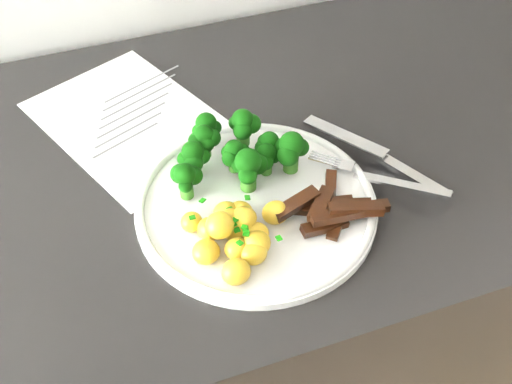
{
  "coord_description": "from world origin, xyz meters",
  "views": [
    {
      "loc": [
        -0.19,
        1.06,
        1.52
      ],
      "look_at": [
        -0.01,
        1.56,
        0.96
      ],
      "focal_mm": 45.13,
      "sensor_mm": 36.0,
      "label": 1
    }
  ],
  "objects_px": {
    "counter": "(202,351)",
    "fork": "(382,178)",
    "broccoli": "(235,150)",
    "recipe_paper": "(132,121)",
    "beef_strips": "(333,208)",
    "plate": "(256,204)",
    "potatoes": "(235,231)",
    "knife": "(393,165)"
  },
  "relations": [
    {
      "from": "counter",
      "to": "knife",
      "type": "height_order",
      "value": "knife"
    },
    {
      "from": "broccoli",
      "to": "fork",
      "type": "height_order",
      "value": "broccoli"
    },
    {
      "from": "broccoli",
      "to": "potatoes",
      "type": "xyz_separation_m",
      "value": [
        -0.04,
        -0.11,
        -0.02
      ]
    },
    {
      "from": "plate",
      "to": "beef_strips",
      "type": "xyz_separation_m",
      "value": [
        0.08,
        -0.05,
        0.01
      ]
    },
    {
      "from": "broccoli",
      "to": "knife",
      "type": "distance_m",
      "value": 0.21
    },
    {
      "from": "recipe_paper",
      "to": "knife",
      "type": "bearing_deg",
      "value": -34.93
    },
    {
      "from": "counter",
      "to": "knife",
      "type": "distance_m",
      "value": 0.55
    },
    {
      "from": "knife",
      "to": "counter",
      "type": "bearing_deg",
      "value": 159.81
    },
    {
      "from": "recipe_paper",
      "to": "beef_strips",
      "type": "distance_m",
      "value": 0.32
    },
    {
      "from": "counter",
      "to": "beef_strips",
      "type": "distance_m",
      "value": 0.53
    },
    {
      "from": "counter",
      "to": "beef_strips",
      "type": "relative_size",
      "value": 17.93
    },
    {
      "from": "recipe_paper",
      "to": "plate",
      "type": "relative_size",
      "value": 1.15
    },
    {
      "from": "potatoes",
      "to": "beef_strips",
      "type": "height_order",
      "value": "potatoes"
    },
    {
      "from": "counter",
      "to": "fork",
      "type": "height_order",
      "value": "fork"
    },
    {
      "from": "potatoes",
      "to": "beef_strips",
      "type": "bearing_deg",
      "value": -0.96
    },
    {
      "from": "fork",
      "to": "recipe_paper",
      "type": "bearing_deg",
      "value": 139.04
    },
    {
      "from": "recipe_paper",
      "to": "fork",
      "type": "relative_size",
      "value": 2.4
    },
    {
      "from": "plate",
      "to": "beef_strips",
      "type": "distance_m",
      "value": 0.09
    },
    {
      "from": "recipe_paper",
      "to": "beef_strips",
      "type": "height_order",
      "value": "beef_strips"
    },
    {
      "from": "potatoes",
      "to": "beef_strips",
      "type": "xyz_separation_m",
      "value": [
        0.12,
        -0.0,
        -0.0
      ]
    },
    {
      "from": "plate",
      "to": "potatoes",
      "type": "xyz_separation_m",
      "value": [
        -0.04,
        -0.05,
        0.02
      ]
    },
    {
      "from": "fork",
      "to": "knife",
      "type": "distance_m",
      "value": 0.04
    },
    {
      "from": "counter",
      "to": "beef_strips",
      "type": "xyz_separation_m",
      "value": [
        0.15,
        -0.15,
        0.49
      ]
    },
    {
      "from": "recipe_paper",
      "to": "potatoes",
      "type": "relative_size",
      "value": 2.71
    },
    {
      "from": "recipe_paper",
      "to": "knife",
      "type": "distance_m",
      "value": 0.36
    },
    {
      "from": "beef_strips",
      "to": "plate",
      "type": "bearing_deg",
      "value": 147.95
    },
    {
      "from": "counter",
      "to": "broccoli",
      "type": "distance_m",
      "value": 0.52
    },
    {
      "from": "recipe_paper",
      "to": "plate",
      "type": "height_order",
      "value": "plate"
    },
    {
      "from": "recipe_paper",
      "to": "potatoes",
      "type": "xyz_separation_m",
      "value": [
        0.07,
        -0.26,
        0.03
      ]
    },
    {
      "from": "counter",
      "to": "broccoli",
      "type": "bearing_deg",
      "value": -29.48
    },
    {
      "from": "potatoes",
      "to": "counter",
      "type": "bearing_deg",
      "value": 100.46
    },
    {
      "from": "plate",
      "to": "fork",
      "type": "relative_size",
      "value": 2.08
    },
    {
      "from": "beef_strips",
      "to": "fork",
      "type": "distance_m",
      "value": 0.09
    },
    {
      "from": "counter",
      "to": "potatoes",
      "type": "bearing_deg",
      "value": -79.54
    },
    {
      "from": "counter",
      "to": "recipe_paper",
      "type": "bearing_deg",
      "value": 109.16
    },
    {
      "from": "recipe_paper",
      "to": "fork",
      "type": "height_order",
      "value": "fork"
    },
    {
      "from": "broccoli",
      "to": "beef_strips",
      "type": "xyz_separation_m",
      "value": [
        0.08,
        -0.11,
        -0.02
      ]
    },
    {
      "from": "knife",
      "to": "beef_strips",
      "type": "bearing_deg",
      "value": -154.25
    },
    {
      "from": "broccoli",
      "to": "beef_strips",
      "type": "bearing_deg",
      "value": -53.4
    },
    {
      "from": "knife",
      "to": "potatoes",
      "type": "bearing_deg",
      "value": -167.48
    },
    {
      "from": "recipe_paper",
      "to": "broccoli",
      "type": "bearing_deg",
      "value": -55.21
    },
    {
      "from": "broccoli",
      "to": "beef_strips",
      "type": "height_order",
      "value": "broccoli"
    }
  ]
}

